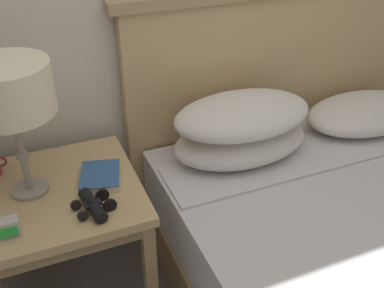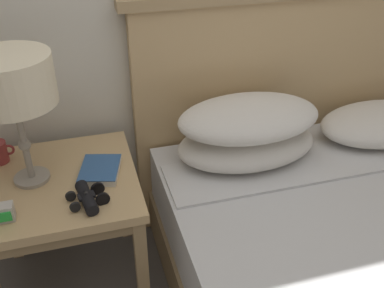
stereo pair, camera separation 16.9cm
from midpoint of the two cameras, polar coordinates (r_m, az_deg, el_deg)
name	(u,v)px [view 2 (the right image)]	position (r m, az deg, el deg)	size (l,w,h in m)	color
nightstand	(61,196)	(1.76, -13.75, -6.50)	(0.58, 0.58, 0.57)	tan
bed	(381,266)	(1.90, 25.35, -13.95)	(1.64, 1.83, 1.13)	olive
table_lamp	(10,83)	(1.56, -19.26, 7.25)	(0.29, 0.29, 0.48)	gray
book_on_nightstand	(100,170)	(1.71, -8.93, -3.39)	(0.18, 0.21, 0.03)	silver
binoculars_pair	(87,197)	(1.57, -10.20, -6.81)	(0.15, 0.16, 0.05)	black
alarm_clock	(3,213)	(1.57, -20.07, -8.35)	(0.07, 0.05, 0.06)	#B7B2A8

